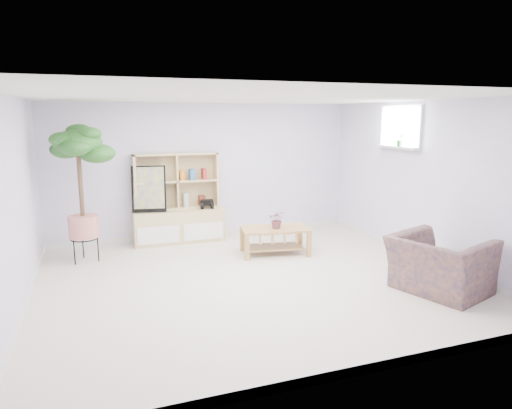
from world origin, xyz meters
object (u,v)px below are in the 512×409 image
object	(u,v)px
coffee_table	(275,241)
floor_tree	(81,194)
storage_unit	(178,198)
armchair	(440,261)

from	to	relation	value
coffee_table	floor_tree	distance (m)	3.02
storage_unit	coffee_table	world-z (taller)	storage_unit
floor_tree	armchair	world-z (taller)	floor_tree
storage_unit	coffee_table	size ratio (longest dim) A/B	1.47
coffee_table	armchair	size ratio (longest dim) A/B	0.97
storage_unit	armchair	world-z (taller)	storage_unit
storage_unit	armchair	xyz separation A→B (m)	(2.63, -3.43, -0.37)
coffee_table	floor_tree	xyz separation A→B (m)	(-2.85, 0.61, 0.82)
floor_tree	armchair	bearing A→B (deg)	-33.93
storage_unit	floor_tree	distance (m)	1.68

